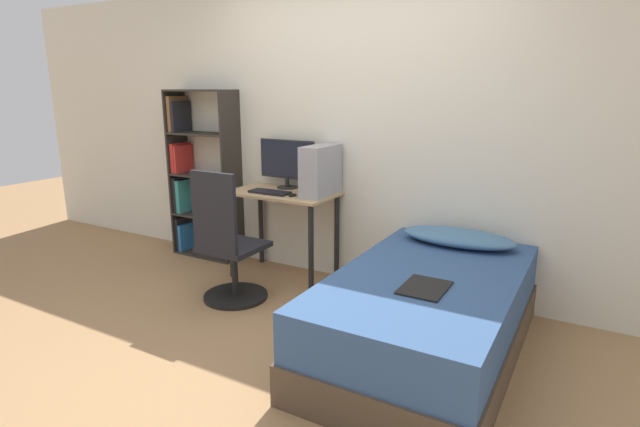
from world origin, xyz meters
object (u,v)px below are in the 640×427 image
office_chair (228,253)px  keyboard (270,192)px  pc_tower (321,171)px  bookshelf (196,175)px  bed (426,315)px  monitor (287,162)px

office_chair → keyboard: office_chair is taller
office_chair → pc_tower: bearing=57.6°
office_chair → bookshelf: bearing=143.1°
office_chair → bed: 1.59m
pc_tower → bookshelf: bearing=176.6°
bookshelf → keyboard: size_ratio=4.57×
monitor → office_chair: bearing=-91.5°
bookshelf → bed: size_ratio=0.87×
keyboard → pc_tower: 0.47m
keyboard → pc_tower: size_ratio=0.85×
bookshelf → keyboard: 1.07m
bookshelf → monitor: size_ratio=2.93×
keyboard → monitor: bearing=90.6°
bookshelf → monitor: bearing=2.1°
monitor → bookshelf: bearing=-177.9°
monitor → keyboard: bearing=-89.4°
keyboard → bed: bearing=-19.5°
bookshelf → bed: (2.60, -0.78, -0.54)m
bookshelf → monitor: (1.04, 0.04, 0.20)m
bookshelf → bed: bearing=-16.8°
bookshelf → pc_tower: bookshelf is taller
monitor → pc_tower: monitor is taller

